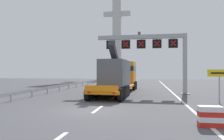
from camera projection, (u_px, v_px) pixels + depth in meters
ground at (90, 111)px, 13.10m from camera, size 112.00×112.00×0.00m
lane_markings at (132, 84)px, 42.25m from camera, size 0.20×73.88×0.01m
edge_line_right at (173, 93)px, 23.87m from camera, size 0.20×63.00×0.01m
overhead_lane_gantry at (153, 46)px, 23.23m from camera, size 9.85×0.90×6.74m
heavy_haul_truck_orange at (120, 75)px, 24.35m from camera, size 3.50×14.14×5.30m
exit_sign_yellow at (219, 77)px, 15.97m from camera, size 1.71×0.15×2.55m
crash_barrier_striped at (210, 117)px, 9.26m from camera, size 1.01×0.52×0.90m
guardrail_left at (64, 86)px, 27.67m from camera, size 0.13×31.06×0.76m
bridge_pylon_distant at (117, 25)px, 71.27m from camera, size 9.00×2.00×34.88m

